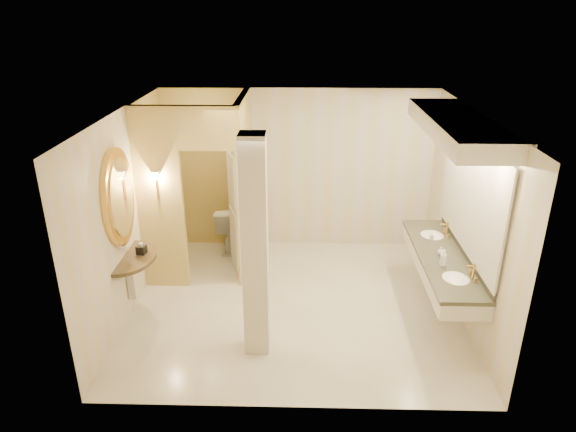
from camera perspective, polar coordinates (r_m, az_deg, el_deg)
floor at (r=7.37m, az=0.79°, el=-9.74°), size 4.50×4.50×0.00m
ceiling at (r=6.34m, az=0.92°, el=11.29°), size 4.50×4.50×0.00m
wall_back at (r=8.62m, az=1.02°, el=5.15°), size 4.50×0.02×2.70m
wall_front at (r=4.96m, az=0.55°, el=-9.05°), size 4.50×0.02×2.70m
wall_left at (r=7.13m, az=-17.55°, el=0.16°), size 0.02×4.00×2.70m
wall_right at (r=7.09m, az=19.36°, el=-0.21°), size 0.02×4.00×2.70m
toilet_closet at (r=7.72m, az=-7.39°, el=3.10°), size 1.50×1.55×2.70m
wall_sconce at (r=7.28m, az=-14.45°, el=4.22°), size 0.14×0.14×0.42m
vanity at (r=6.79m, az=17.79°, el=1.54°), size 0.75×2.49×2.09m
console_shelf at (r=6.87m, az=-17.97°, el=-0.82°), size 0.98×0.98×1.94m
pillar at (r=5.87m, az=-3.68°, el=-3.73°), size 0.29×0.29×2.70m
tissue_box at (r=7.06m, az=-15.96°, el=-3.61°), size 0.13×0.13×0.11m
toilet at (r=8.81m, az=-6.52°, el=-1.21°), size 0.50×0.81×0.80m
soap_bottle_a at (r=7.43m, az=15.68°, el=-2.18°), size 0.05×0.05×0.12m
soap_bottle_b at (r=7.04m, az=16.63°, el=-3.75°), size 0.10×0.10×0.11m
soap_bottle_c at (r=6.74m, az=16.88°, el=-4.49°), size 0.09×0.09×0.22m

